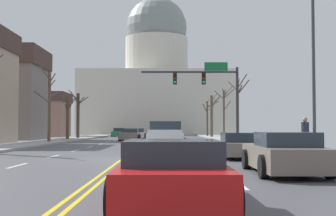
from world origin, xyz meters
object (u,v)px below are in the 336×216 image
Objects in this scene: pickup_truck_near_01 at (165,138)px; sedan_oncoming_00 at (130,135)px; signal_gantry at (210,85)px; sedan_near_03 at (284,154)px; sedan_oncoming_01 at (137,134)px; sedan_near_00 at (163,138)px; pedestrian_00 at (305,134)px; street_lamp_right at (307,47)px; sedan_near_04 at (172,175)px; bicycle_parked at (311,147)px; sedan_oncoming_02 at (119,133)px; sedan_near_02 at (240,146)px.

sedan_oncoming_00 is (-3.62, 20.35, -0.16)m from pickup_truck_near_01.
signal_gantry is 1.72× the size of sedan_near_03.
sedan_oncoming_01 is at bearing 99.20° from sedan_near_03.
pedestrian_00 is (6.31, -12.78, 0.49)m from sedan_near_00.
street_lamp_right is at bearing -81.52° from signal_gantry.
signal_gantry is 12.96m from sedan_oncoming_00.
sedan_near_04 is 2.60× the size of pedestrian_00.
sedan_oncoming_01 reaches higher than sedan_near_04.
sedan_near_00 is 0.94× the size of sedan_near_03.
street_lamp_right is 4.52× the size of bicycle_parked.
sedan_near_00 is (-3.76, -4.01, -4.20)m from signal_gantry.
pickup_truck_near_01 reaches higher than sedan_near_04.
sedan_near_04 is at bearing -117.08° from street_lamp_right.
sedan_near_03 is 1.04× the size of sedan_oncoming_00.
sedan_oncoming_02 is (-3.12, 19.89, 0.00)m from sedan_oncoming_00.
bicycle_parked is at bearing 20.30° from pedestrian_00.
bicycle_parked is at bearing 59.68° from street_lamp_right.
sedan_near_00 is 6.44m from pickup_truck_near_01.
street_lamp_right is 1.72× the size of sedan_oncoming_01.
pickup_truck_near_01 is at bearing 90.31° from sedan_near_04.
signal_gantry reaches higher than sedan_oncoming_01.
pickup_truck_near_01 reaches higher than sedan_near_03.
signal_gantry reaches higher than sedan_near_00.
bicycle_parked is (2.80, -16.70, -4.28)m from signal_gantry.
sedan_oncoming_00 is at bearing -91.02° from sedan_oncoming_01.
street_lamp_right is 1.85× the size of sedan_near_00.
signal_gantry reaches higher than sedan_oncoming_02.
sedan_near_02 is at bearing 173.72° from pedestrian_00.
sedan_near_00 is 2.58× the size of pedestrian_00.
sedan_near_00 is at bearing 90.59° from sedan_near_04.
sedan_near_03 is at bearing 58.72° from sedan_near_04.
sedan_oncoming_01 is at bearing 110.04° from signal_gantry.
signal_gantry is at bearing 98.48° from street_lamp_right.
sedan_oncoming_01 is 37.37m from bicycle_parked.
pickup_truck_near_01 is at bearing -88.62° from sedan_near_00.
sedan_near_03 is at bearing -79.14° from sedan_oncoming_02.
sedan_near_02 is 2.87m from pedestrian_00.
sedan_oncoming_00 is at bearing 95.47° from sedan_near_04.
sedan_near_04 is at bearing -85.80° from sedan_oncoming_01.
street_lamp_right reaches higher than sedan_near_00.
pickup_truck_near_01 reaches higher than sedan_oncoming_00.
street_lamp_right reaches higher than sedan_near_04.
sedan_oncoming_00 reaches higher than sedan_oncoming_01.
sedan_oncoming_00 is 28.44m from pedestrian_00.
signal_gantry is 11.75m from pickup_truck_near_01.
sedan_near_02 is at bearing 91.10° from sedan_near_03.
street_lamp_right is at bearing -88.46° from pedestrian_00.
signal_gantry is 1.74× the size of sedan_near_02.
sedan_oncoming_00 reaches higher than sedan_near_02.
sedan_near_00 is at bearing -133.19° from signal_gantry.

